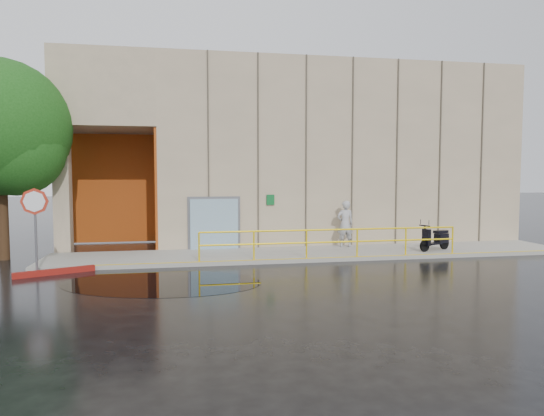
{
  "coord_description": "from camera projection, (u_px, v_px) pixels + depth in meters",
  "views": [
    {
      "loc": [
        -1.04,
        -13.48,
        3.14
      ],
      "look_at": [
        2.02,
        3.0,
        1.97
      ],
      "focal_mm": 32.0,
      "sensor_mm": 36.0,
      "label": 1
    }
  ],
  "objects": [
    {
      "name": "red_curb",
      "position": [
        55.0,
        272.0,
        15.17
      ],
      "size": [
        2.27,
        1.13,
        0.18
      ],
      "primitive_type": "cube",
      "rotation": [
        0.0,
        0.0,
        0.42
      ],
      "color": "maroon",
      "rests_on": "ground"
    },
    {
      "name": "guardrail",
      "position": [
        332.0,
        243.0,
        17.45
      ],
      "size": [
        9.56,
        0.06,
        1.03
      ],
      "color": "yellow",
      "rests_on": "sidewalk"
    },
    {
      "name": "ground",
      "position": [
        221.0,
        286.0,
        13.63
      ],
      "size": [
        120.0,
        120.0,
        0.0
      ],
      "primitive_type": "plane",
      "color": "black",
      "rests_on": "ground"
    },
    {
      "name": "stop_sign",
      "position": [
        35.0,
        213.0,
        14.85
      ],
      "size": [
        0.82,
        0.11,
        2.72
      ],
      "rotation": [
        0.0,
        0.0,
        -0.36
      ],
      "color": "slate",
      "rests_on": "ground"
    },
    {
      "name": "tree_near",
      "position": [
        4.0,
        133.0,
        17.45
      ],
      "size": [
        4.94,
        4.94,
        7.31
      ],
      "rotation": [
        0.0,
        0.0,
        0.2
      ],
      "color": "black",
      "rests_on": "ground"
    },
    {
      "name": "person",
      "position": [
        345.0,
        224.0,
        19.89
      ],
      "size": [
        0.7,
        0.47,
        1.91
      ],
      "primitive_type": "imported",
      "rotation": [
        0.0,
        0.0,
        3.16
      ],
      "color": "#A6A7AB",
      "rests_on": "sidewalk"
    },
    {
      "name": "scooter",
      "position": [
        435.0,
        232.0,
        19.0
      ],
      "size": [
        1.65,
        1.05,
        1.24
      ],
      "rotation": [
        0.0,
        0.0,
        0.37
      ],
      "color": "black",
      "rests_on": "sidewalk"
    },
    {
      "name": "puddle",
      "position": [
        162.0,
        283.0,
        14.03
      ],
      "size": [
        6.39,
        4.68,
        0.01
      ],
      "primitive_type": "cube",
      "rotation": [
        0.0,
        0.0,
        -0.21
      ],
      "color": "black",
      "rests_on": "ground"
    },
    {
      "name": "sidewalk",
      "position": [
        315.0,
        253.0,
        18.77
      ],
      "size": [
        20.0,
        3.0,
        0.15
      ],
      "primitive_type": "cube",
      "color": "gray",
      "rests_on": "ground"
    },
    {
      "name": "building",
      "position": [
        302.0,
        154.0,
        25.04
      ],
      "size": [
        20.0,
        10.17,
        8.0
      ],
      "color": "tan",
      "rests_on": "ground"
    }
  ]
}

